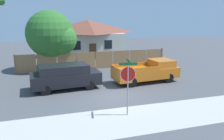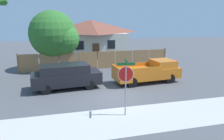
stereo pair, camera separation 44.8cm
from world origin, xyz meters
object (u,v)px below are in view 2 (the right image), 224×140
house (91,37)px  red_suv (66,76)px  orange_pickup (149,72)px  stop_sign (126,78)px  oak_tree (55,35)px

house → red_suv: bearing=-106.4°
red_suv → orange_pickup: (6.61, 0.02, -0.11)m
stop_sign → oak_tree: bearing=115.5°
orange_pickup → stop_sign: (-3.80, -5.50, 1.20)m
orange_pickup → stop_sign: size_ratio=1.79×
orange_pickup → house: bearing=94.2°
house → oak_tree: bearing=-121.6°
house → stop_sign: (-1.49, -20.07, -0.45)m
red_suv → orange_pickup: red_suv is taller
orange_pickup → stop_sign: 6.79m
house → oak_tree: (-4.90, -7.97, 0.94)m
red_suv → orange_pickup: 6.61m
oak_tree → orange_pickup: bearing=-42.5°
oak_tree → orange_pickup: 10.11m
house → orange_pickup: 14.85m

